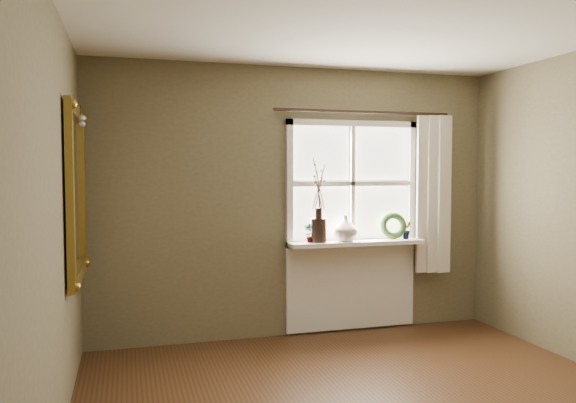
{
  "coord_description": "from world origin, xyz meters",
  "views": [
    {
      "loc": [
        -1.6,
        -2.94,
        1.6
      ],
      "look_at": [
        -0.31,
        1.55,
        1.35
      ],
      "focal_mm": 35.0,
      "sensor_mm": 36.0,
      "label": 1
    }
  ],
  "objects_px": {
    "dark_jug": "(319,230)",
    "gilt_mirror": "(76,193)",
    "cream_vase": "(345,228)",
    "wreath": "(393,229)"
  },
  "relations": [
    {
      "from": "cream_vase",
      "to": "wreath",
      "type": "height_order",
      "value": "cream_vase"
    },
    {
      "from": "wreath",
      "to": "gilt_mirror",
      "type": "height_order",
      "value": "gilt_mirror"
    },
    {
      "from": "dark_jug",
      "to": "cream_vase",
      "type": "xyz_separation_m",
      "value": [
        0.28,
        0.0,
        0.01
      ]
    },
    {
      "from": "dark_jug",
      "to": "gilt_mirror",
      "type": "relative_size",
      "value": 0.18
    },
    {
      "from": "cream_vase",
      "to": "gilt_mirror",
      "type": "bearing_deg",
      "value": -165.0
    },
    {
      "from": "cream_vase",
      "to": "gilt_mirror",
      "type": "relative_size",
      "value": 0.2
    },
    {
      "from": "dark_jug",
      "to": "gilt_mirror",
      "type": "bearing_deg",
      "value": -163.16
    },
    {
      "from": "dark_jug",
      "to": "cream_vase",
      "type": "height_order",
      "value": "cream_vase"
    },
    {
      "from": "cream_vase",
      "to": "wreath",
      "type": "bearing_deg",
      "value": 4.28
    },
    {
      "from": "dark_jug",
      "to": "gilt_mirror",
      "type": "distance_m",
      "value": 2.26
    }
  ]
}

